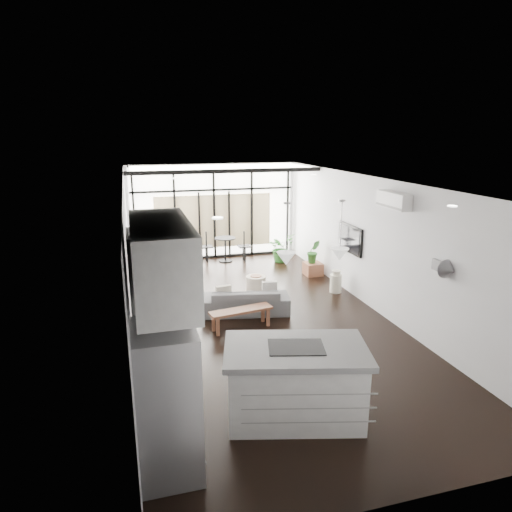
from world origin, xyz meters
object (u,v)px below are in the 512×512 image
fridge (167,401)px  console_bench (241,319)px  pouf (256,284)px  island (295,382)px  milk_can (336,281)px  tv (350,239)px  sofa (245,296)px

fridge → console_bench: (1.68, 3.49, -0.66)m
fridge → console_bench: 3.93m
pouf → island: bearing=-99.7°
milk_can → pouf: bearing=162.6°
tv → console_bench: bearing=-155.2°
console_bench → island: bearing=-99.6°
island → console_bench: 2.96m
fridge → tv: bearing=46.3°
sofa → console_bench: sofa is taller
fridge → milk_can: (4.35, 4.90, -0.59)m
sofa → pouf: size_ratio=3.88×
pouf → fridge: bearing=-114.9°
pouf → console_bench: bearing=-113.4°
island → pouf: size_ratio=3.92×
island → console_bench: size_ratio=1.50×
fridge → sofa: 4.71m
island → milk_can: island is taller
fridge → console_bench: bearing=64.2°
sofa → tv: bearing=-156.4°
island → pouf: 5.00m
island → milk_can: 5.10m
island → console_bench: island is taller
island → console_bench: (-0.01, 2.94, -0.31)m
console_bench → milk_can: 3.01m
console_bench → tv: (2.94, 1.36, 1.10)m
pouf → tv: size_ratio=0.43×
milk_can → tv: 1.07m
pouf → milk_can: size_ratio=0.87×
sofa → milk_can: 2.47m
pouf → milk_can: milk_can is taller
milk_can → island: bearing=-121.3°
tv → island: bearing=-124.3°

